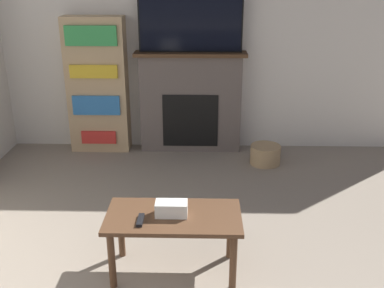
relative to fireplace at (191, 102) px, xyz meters
The scene contains 8 objects.
wall_back 0.78m from the fireplace, 46.26° to the left, with size 5.66×0.06×2.70m.
fireplace is the anchor object (origin of this frame).
tv 0.93m from the fireplace, 90.00° to the right, with size 1.16×0.03×0.69m.
coffee_table 2.41m from the fireplace, 91.33° to the right, with size 0.94×0.49×0.47m.
tissue_box 2.40m from the fireplace, 91.64° to the right, with size 0.22×0.12×0.10m.
remote_control 2.51m from the fireplace, 96.23° to the right, with size 0.04×0.15×0.02m.
bookshelf 1.10m from the fireplace, behind, with size 0.69×0.29×1.57m.
storage_basket 1.07m from the fireplace, 26.82° to the right, with size 0.34×0.34×0.21m.
Camera 1 is at (0.00, -0.52, 2.05)m, focal length 42.00 mm.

